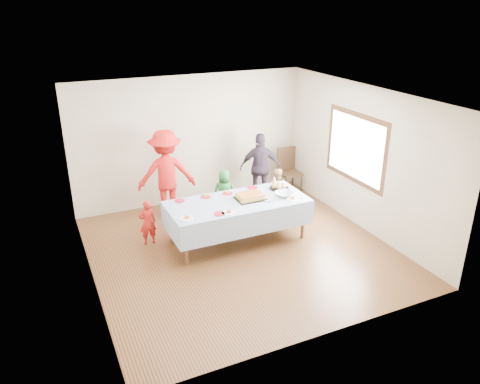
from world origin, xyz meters
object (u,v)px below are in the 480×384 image
object	(u,v)px
party_table	(237,204)
birthday_cake	(250,197)
dining_chair	(288,168)
adult_left	(166,173)

from	to	relation	value
party_table	birthday_cake	size ratio (longest dim) A/B	4.81
birthday_cake	dining_chair	bearing A→B (deg)	43.31
dining_chair	party_table	bearing A→B (deg)	-138.88
party_table	birthday_cake	distance (m)	0.27
birthday_cake	dining_chair	world-z (taller)	dining_chair
birthday_cake	dining_chair	xyz separation A→B (m)	(1.75, 1.65, -0.25)
party_table	adult_left	xyz separation A→B (m)	(-0.82, 1.61, 0.16)
birthday_cake	dining_chair	size ratio (longest dim) A/B	0.50
party_table	birthday_cake	bearing A→B (deg)	-1.82
party_table	dining_chair	size ratio (longest dim) A/B	2.43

